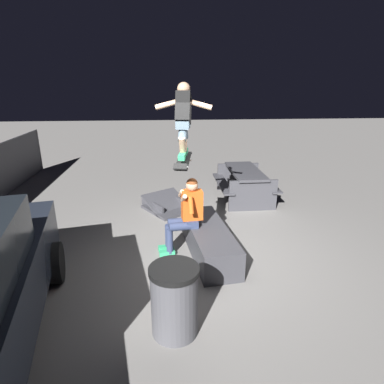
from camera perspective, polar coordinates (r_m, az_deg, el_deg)
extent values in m
plane|color=slate|center=(5.55, 2.36, -11.15)|extent=(40.00, 40.00, 0.00)
cube|color=#38383D|center=(5.51, 2.95, -8.56)|extent=(1.96, 0.84, 0.47)
cube|color=#2D3856|center=(5.45, 0.00, -5.37)|extent=(0.32, 0.20, 0.12)
cube|color=#D15119|center=(5.33, 0.00, -2.34)|extent=(0.24, 0.36, 0.50)
sphere|color=tan|center=(5.21, 0.00, 1.25)|extent=(0.20, 0.20, 0.20)
sphere|color=brown|center=(5.21, 0.00, 1.45)|extent=(0.19, 0.19, 0.19)
cylinder|color=#D15119|center=(5.11, -0.21, -2.41)|extent=(0.20, 0.10, 0.29)
cylinder|color=tan|center=(5.13, -1.48, -1.13)|extent=(0.24, 0.10, 0.19)
cylinder|color=#D15119|center=(5.48, -1.04, -0.90)|extent=(0.20, 0.10, 0.29)
cylinder|color=tan|center=(5.35, -1.94, -0.26)|extent=(0.24, 0.10, 0.19)
cylinder|color=#2D3856|center=(5.35, -1.92, -6.13)|extent=(0.19, 0.41, 0.14)
cylinder|color=#2D3856|center=(5.44, -3.99, -8.75)|extent=(0.11, 0.11, 0.43)
cube|color=#2D9E66|center=(5.54, -4.46, -10.79)|extent=(0.13, 0.27, 0.08)
cylinder|color=#2D3856|center=(5.51, -2.24, -5.35)|extent=(0.19, 0.41, 0.14)
cylinder|color=#2D3856|center=(5.60, -4.24, -7.91)|extent=(0.11, 0.11, 0.43)
cube|color=#2D9E66|center=(5.69, -4.69, -9.90)|extent=(0.13, 0.27, 0.08)
cube|color=black|center=(5.13, -1.55, 5.61)|extent=(0.82, 0.32, 0.13)
cube|color=black|center=(5.56, -1.06, 6.89)|extent=(0.15, 0.22, 0.04)
cube|color=black|center=(4.69, -2.13, 4.56)|extent=(0.15, 0.22, 0.07)
cube|color=#99999E|center=(5.41, -1.23, 6.04)|extent=(0.09, 0.17, 0.04)
cylinder|color=white|center=(5.42, -2.18, 5.80)|extent=(0.06, 0.04, 0.05)
cylinder|color=white|center=(5.41, -0.28, 5.77)|extent=(0.06, 0.04, 0.05)
cube|color=#99999E|center=(4.87, -1.89, 4.55)|extent=(0.09, 0.17, 0.04)
cylinder|color=white|center=(4.88, -2.94, 4.28)|extent=(0.06, 0.04, 0.05)
cylinder|color=white|center=(4.86, -0.83, 4.25)|extent=(0.06, 0.04, 0.05)
cube|color=#2D9E66|center=(5.28, -1.35, 7.22)|extent=(0.27, 0.14, 0.08)
cube|color=#2D9E66|center=(4.93, -1.78, 6.36)|extent=(0.27, 0.14, 0.08)
cylinder|color=tan|center=(5.20, -1.43, 8.83)|extent=(0.25, 0.14, 0.31)
cylinder|color=slate|center=(5.09, -1.53, 10.89)|extent=(0.35, 0.18, 0.33)
cylinder|color=tan|center=(4.95, -1.73, 8.30)|extent=(0.25, 0.14, 0.31)
cylinder|color=slate|center=(4.99, -1.66, 10.72)|extent=(0.35, 0.18, 0.33)
cube|color=slate|center=(5.03, -1.61, 11.93)|extent=(0.33, 0.24, 0.12)
cube|color=black|center=(5.08, -1.53, 14.73)|extent=(0.48, 0.29, 0.52)
sphere|color=tan|center=(5.13, -1.49, 17.90)|extent=(0.20, 0.20, 0.20)
cylinder|color=tan|center=(5.13, -4.05, 15.40)|extent=(0.15, 0.45, 0.19)
cylinder|color=tan|center=(5.08, 1.05, 15.41)|extent=(0.15, 0.45, 0.19)
cube|color=#38383D|center=(7.39, -4.09, -2.88)|extent=(1.35, 1.32, 0.06)
cube|color=#38383D|center=(7.36, -4.11, -2.30)|extent=(1.32, 1.30, 0.42)
cube|color=#38383D|center=(7.38, -7.08, -2.45)|extent=(0.77, 0.54, 0.20)
cube|color=#38383D|center=(7.38, -1.14, -2.29)|extent=(0.77, 0.54, 0.20)
cube|color=#38383D|center=(7.93, 9.48, 3.70)|extent=(1.71, 0.72, 0.06)
cube|color=#38383D|center=(7.90, 5.50, 1.53)|extent=(1.70, 0.26, 0.04)
cube|color=#38383D|center=(8.17, 13.11, 1.71)|extent=(1.70, 0.26, 0.04)
cube|color=#38383D|center=(8.75, 8.12, 2.77)|extent=(0.07, 1.10, 0.72)
cube|color=#38383D|center=(7.33, 10.80, -0.63)|extent=(0.07, 1.10, 0.72)
cylinder|color=#47474C|center=(3.88, -3.11, -19.08)|extent=(0.54, 0.54, 0.80)
cylinder|color=black|center=(3.63, -3.24, -13.77)|extent=(0.57, 0.57, 0.06)
cylinder|color=slate|center=(11.74, -25.54, 6.77)|extent=(0.05, 0.05, 1.31)
cylinder|color=black|center=(5.16, -23.32, -11.53)|extent=(0.63, 0.33, 0.60)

